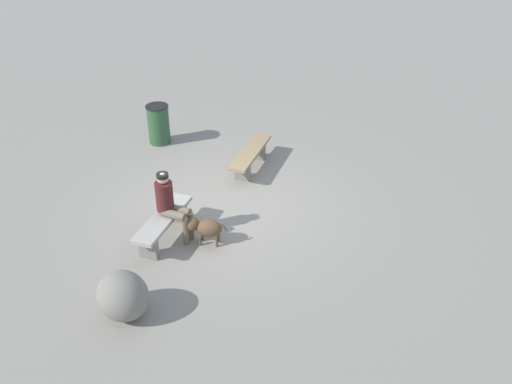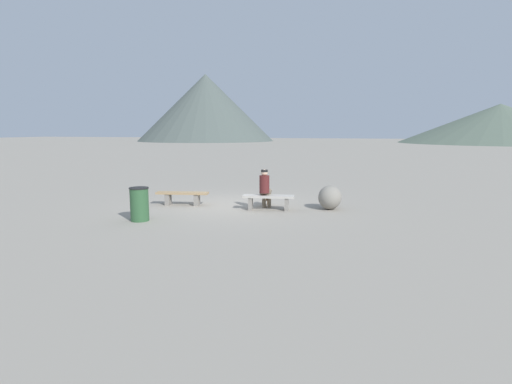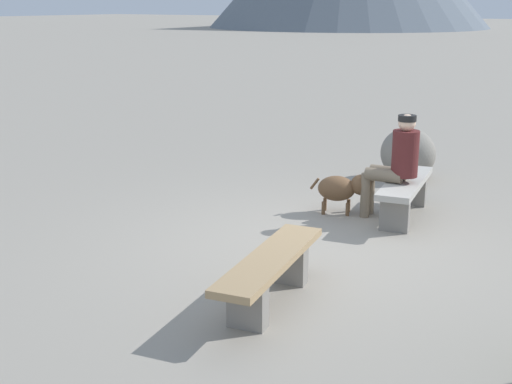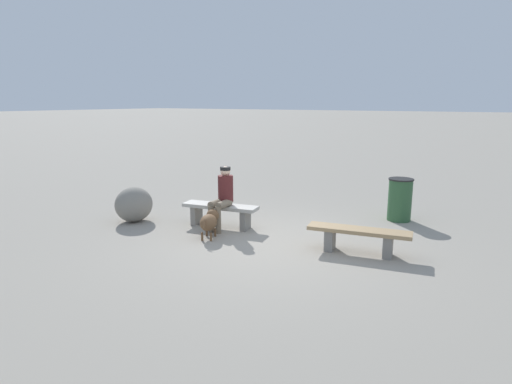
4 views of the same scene
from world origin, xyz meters
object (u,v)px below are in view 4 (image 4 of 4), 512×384
bench_left (359,236)px  seated_person (223,194)px  boulder (134,204)px  dog (210,221)px  trash_bin (400,199)px  bench_right (220,211)px

bench_left → seated_person: size_ratio=1.39×
seated_person → boulder: 2.04m
dog → boulder: boulder is taller
seated_person → dog: (-0.13, 0.60, -0.39)m
seated_person → trash_bin: (-2.84, -2.50, -0.26)m
boulder → bench_left: bearing=-172.6°
dog → boulder: (2.05, -0.03, 0.05)m
bench_right → boulder: 1.91m
dog → trash_bin: (-2.72, -3.11, 0.14)m
bench_left → seated_person: bearing=-9.7°
dog → boulder: 2.05m
trash_bin → bench_right: bearing=39.1°
dog → seated_person: bearing=-9.7°
bench_left → bench_right: size_ratio=1.08×
bench_right → trash_bin: 3.84m
dog → trash_bin: 4.13m
trash_bin → boulder: (4.77, 3.08, -0.09)m
bench_right → trash_bin: trash_bin is taller
bench_left → dog: bearing=3.1°
bench_left → dog: dog is taller
bench_left → trash_bin: (-0.05, -2.47, 0.16)m
dog → trash_bin: size_ratio=0.77×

